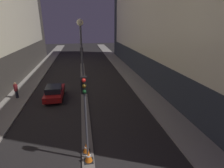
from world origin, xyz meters
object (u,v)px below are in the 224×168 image
traffic_light_near (85,102)px  street_lamp (82,49)px  traffic_cone_far (86,148)px  car_left_lane (54,92)px  traffic_light_far (81,48)px  traffic_light_mid (82,60)px  traffic_cone_near (89,156)px  pedestrian_on_left_sidewalk (16,90)px

traffic_light_near → street_lamp: bearing=90.0°
traffic_cone_far → car_left_lane: 9.45m
traffic_light_near → traffic_light_far: 21.38m
traffic_light_far → traffic_light_near: bearing=-90.0°
traffic_light_mid → traffic_light_far: size_ratio=1.00×
traffic_light_far → car_left_lane: bearing=-104.5°
traffic_light_mid → street_lamp: 4.70m
traffic_light_far → car_left_lane: size_ratio=1.21×
traffic_light_near → traffic_cone_near: 3.35m
traffic_light_far → street_lamp: (0.00, -14.70, 1.78)m
traffic_light_near → car_left_lane: 10.42m
traffic_light_near → traffic_cone_far: bearing=98.4°
car_left_lane → traffic_light_far: bearing=75.5°
street_lamp → traffic_cone_near: 8.62m
traffic_light_mid → traffic_cone_far: 11.03m
traffic_light_near → street_lamp: street_lamp is taller
car_left_lane → street_lamp: bearing=-42.3°
traffic_light_mid → car_left_lane: bearing=-153.3°
car_left_lane → traffic_light_mid: bearing=26.7°
traffic_light_near → traffic_light_mid: bearing=90.0°
traffic_light_mid → pedestrian_on_left_sidewalk: size_ratio=2.94×
traffic_light_near → pedestrian_on_left_sidewalk: bearing=124.7°
street_lamp → traffic_cone_far: (-0.08, -6.15, -5.15)m
traffic_light_mid → street_lamp: street_lamp is taller
traffic_light_near → traffic_cone_near: traffic_light_near is taller
traffic_light_near → car_left_lane: size_ratio=1.21×
traffic_light_far → pedestrian_on_left_sidewalk: 13.54m
traffic_cone_near → traffic_cone_far: bearing=98.1°
traffic_light_near → car_left_lane: traffic_light_near is taller
street_lamp → car_left_lane: 6.37m
traffic_light_mid → traffic_cone_far: (-0.08, -10.51, -3.37)m
traffic_cone_near → pedestrian_on_left_sidewalk: bearing=124.2°
car_left_lane → traffic_light_near: bearing=-72.0°
street_lamp → pedestrian_on_left_sidewalk: bearing=153.8°
traffic_cone_near → traffic_cone_far: 0.79m
traffic_light_far → pedestrian_on_left_sidewalk: bearing=-121.9°
traffic_light_far → traffic_cone_far: (-0.08, -20.85, -3.37)m
pedestrian_on_left_sidewalk → traffic_cone_near: bearing=-55.8°
traffic_light_far → traffic_cone_near: (0.03, -21.63, -3.34)m
traffic_light_mid → traffic_light_far: (0.00, 10.34, 0.00)m
traffic_light_far → street_lamp: bearing=-90.0°
traffic_light_near → traffic_cone_far: size_ratio=8.12×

